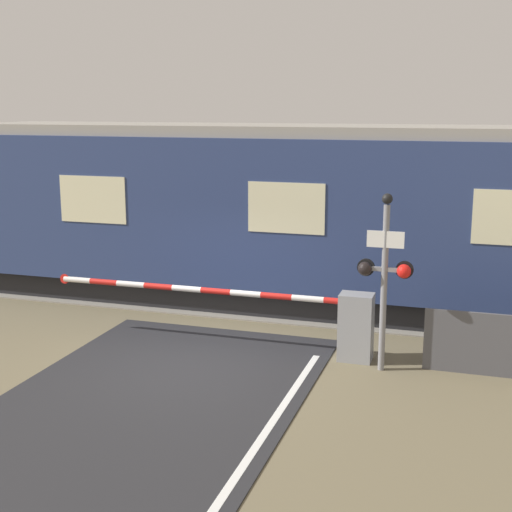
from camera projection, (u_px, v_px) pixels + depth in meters
ground_plane at (191, 363)px, 12.77m from camera, size 80.00×80.00×0.00m
track_bed at (262, 300)px, 16.79m from camera, size 36.00×3.20×0.13m
train at (304, 215)px, 16.06m from camera, size 16.20×3.12×4.10m
crossing_barrier at (326, 320)px, 12.95m from camera, size 6.37×0.44×1.24m
signal_post at (384, 271)px, 12.09m from camera, size 0.96×0.26×3.10m
roadside_fence at (500, 346)px, 12.03m from camera, size 2.54×0.06×1.10m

